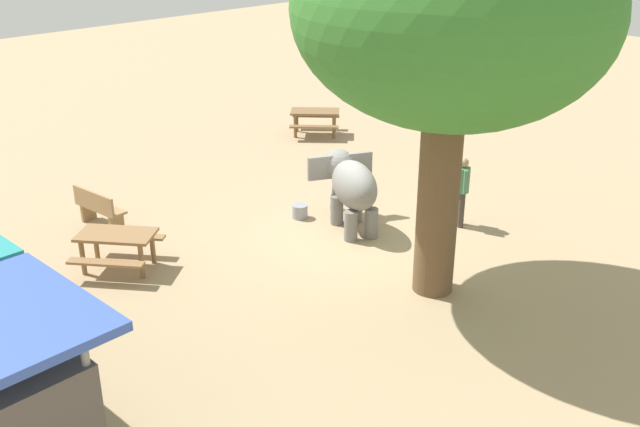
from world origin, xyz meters
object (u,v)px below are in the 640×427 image
elephant (350,184)px  feed_bucket (300,211)px  shade_tree_main (451,14)px  picnic_table_far (315,117)px  person_handler (462,186)px  picnic_table_near (117,242)px  wooden_bench (98,207)px

elephant → feed_bucket: 1.51m
elephant → shade_tree_main: (-3.07, 1.09, 4.10)m
picnic_table_far → person_handler: bearing=-62.0°
picnic_table_near → picnic_table_far: same height
shade_tree_main → wooden_bench: bearing=21.7°
picnic_table_far → wooden_bench: bearing=-121.7°
feed_bucket → picnic_table_far: bearing=-48.9°
feed_bucket → wooden_bench: bearing=50.2°
shade_tree_main → person_handler: bearing=-65.3°
shade_tree_main → feed_bucket: bearing=-8.7°
person_handler → shade_tree_main: (-1.31, 2.85, 4.17)m
feed_bucket → elephant: bearing=-159.0°
person_handler → wooden_bench: bearing=-6.0°
elephant → person_handler: 2.49m
shade_tree_main → wooden_bench: 8.98m
shade_tree_main → wooden_bench: (7.14, 2.84, -4.64)m
shade_tree_main → elephant: bearing=-19.6°
shade_tree_main → wooden_bench: shade_tree_main is taller
person_handler → picnic_table_near: 7.52m
picnic_table_far → feed_bucket: (-4.33, 4.96, -0.43)m
person_handler → feed_bucket: person_handler is taller
wooden_bench → picnic_table_near: (-2.11, 0.83, 0.12)m
person_handler → picnic_table_near: size_ratio=0.78×
person_handler → picnic_table_far: size_ratio=0.77×
elephant → picnic_table_far: size_ratio=1.06×
elephant → feed_bucket: size_ratio=6.21×
person_handler → wooden_bench: size_ratio=1.13×
wooden_bench → feed_bucket: size_ratio=3.97×
person_handler → shade_tree_main: shade_tree_main is taller
shade_tree_main → picnic_table_far: shade_tree_main is taller
shade_tree_main → picnic_table_near: (5.03, 3.67, -4.53)m
elephant → shade_tree_main: bearing=-171.2°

